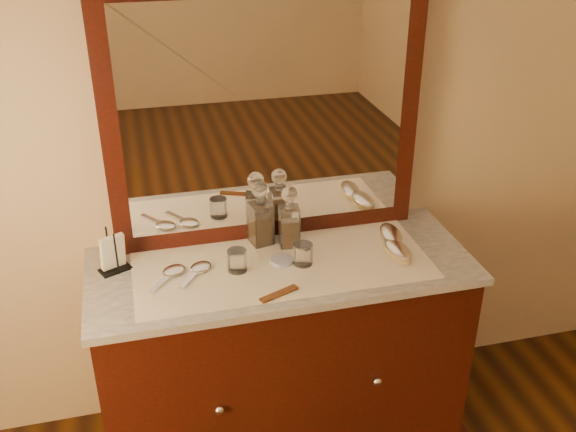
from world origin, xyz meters
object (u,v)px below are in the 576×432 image
(hand_mirror_inner, at_px, (199,269))
(hand_mirror_outer, at_px, (171,273))
(brush_far, at_px, (391,236))
(decanter_right, at_px, (289,223))
(mirror_frame, at_px, (265,115))
(pin_dish, at_px, (282,260))
(comb, at_px, (279,294))
(decanter_left, at_px, (261,220))
(napkin_rack, at_px, (113,254))
(brush_near, at_px, (398,251))
(dresser_cabinet, at_px, (282,355))

(hand_mirror_inner, bearing_deg, hand_mirror_outer, -179.99)
(brush_far, bearing_deg, decanter_right, 168.65)
(mirror_frame, distance_m, pin_dish, 0.55)
(comb, bearing_deg, mirror_frame, 60.11)
(brush_far, bearing_deg, hand_mirror_outer, -178.01)
(decanter_left, distance_m, brush_far, 0.52)
(hand_mirror_inner, bearing_deg, napkin_rack, 162.90)
(napkin_rack, distance_m, brush_near, 1.06)
(dresser_cabinet, bearing_deg, brush_far, 5.22)
(napkin_rack, relative_size, brush_near, 0.93)
(comb, distance_m, decanter_left, 0.38)
(decanter_right, relative_size, hand_mirror_inner, 1.39)
(dresser_cabinet, bearing_deg, hand_mirror_outer, 178.37)
(mirror_frame, distance_m, hand_mirror_inner, 0.62)
(mirror_frame, distance_m, decanter_right, 0.42)
(mirror_frame, bearing_deg, decanter_right, -63.85)
(mirror_frame, distance_m, brush_far, 0.69)
(mirror_frame, bearing_deg, hand_mirror_outer, -150.28)
(comb, bearing_deg, decanter_left, 65.00)
(decanter_right, bearing_deg, brush_near, -27.04)
(dresser_cabinet, xyz_separation_m, comb, (-0.06, -0.21, 0.45))
(decanter_left, distance_m, decanter_right, 0.11)
(pin_dish, height_order, hand_mirror_inner, hand_mirror_inner)
(dresser_cabinet, xyz_separation_m, brush_near, (0.44, -0.07, 0.47))
(comb, bearing_deg, decanter_right, 47.43)
(hand_mirror_outer, bearing_deg, decanter_right, 13.08)
(dresser_cabinet, relative_size, comb, 9.25)
(pin_dish, bearing_deg, hand_mirror_outer, 178.09)
(mirror_frame, xyz_separation_m, pin_dish, (0.00, -0.25, -0.49))
(brush_far, bearing_deg, hand_mirror_inner, -177.76)
(decanter_left, bearing_deg, napkin_rack, -174.05)
(dresser_cabinet, bearing_deg, decanter_right, 63.20)
(decanter_left, height_order, hand_mirror_outer, decanter_left)
(decanter_right, bearing_deg, dresser_cabinet, -116.80)
(decanter_left, distance_m, hand_mirror_outer, 0.41)
(dresser_cabinet, height_order, hand_mirror_outer, hand_mirror_outer)
(hand_mirror_inner, bearing_deg, brush_far, 2.24)
(decanter_left, distance_m, hand_mirror_inner, 0.32)
(mirror_frame, height_order, brush_near, mirror_frame)
(brush_near, bearing_deg, napkin_rack, 170.53)
(pin_dish, relative_size, hand_mirror_inner, 0.48)
(decanter_right, height_order, hand_mirror_outer, decanter_right)
(mirror_frame, bearing_deg, hand_mirror_inner, -142.98)
(mirror_frame, relative_size, hand_mirror_outer, 6.48)
(brush_far, bearing_deg, pin_dish, -174.50)
(pin_dish, relative_size, hand_mirror_outer, 0.47)
(decanter_right, distance_m, hand_mirror_outer, 0.49)
(brush_near, distance_m, hand_mirror_inner, 0.75)
(dresser_cabinet, distance_m, mirror_frame, 0.97)
(decanter_right, height_order, brush_near, decanter_right)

